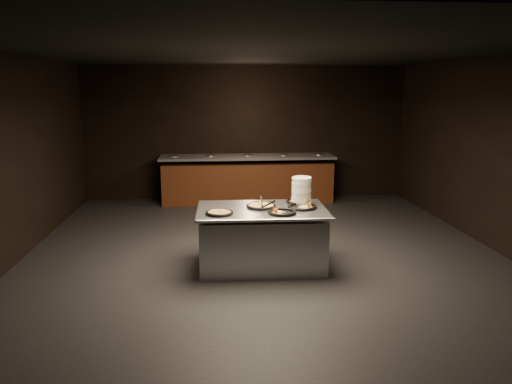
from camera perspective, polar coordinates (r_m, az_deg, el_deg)
room at (r=7.05m, az=1.00°, el=3.96°), size 7.02×8.02×2.92m
salad_bar at (r=10.71m, az=-0.98°, el=1.17°), size 3.70×0.83×1.18m
serving_counter at (r=6.81m, az=0.66°, el=-5.40°), size 1.75×1.15×0.83m
plate_stack at (r=6.96m, az=5.22°, el=0.15°), size 0.27×0.27×0.37m
pan_veggie_whole at (r=6.41m, az=-4.21°, el=-2.37°), size 0.36×0.36×0.04m
pan_cheese_whole at (r=6.77m, az=0.59°, el=-1.59°), size 0.40×0.40×0.04m
pan_cheese_slices_a at (r=7.06m, az=4.79°, el=-1.08°), size 0.33×0.33×0.04m
pan_cheese_slices_b at (r=6.44m, az=3.00°, el=-2.31°), size 0.37×0.37×0.04m
pan_veggie_slices at (r=6.75m, az=5.30°, el=-1.69°), size 0.40×0.40×0.04m
server_left at (r=6.77m, az=0.57°, el=-1.14°), size 0.09×0.30×0.14m
server_right at (r=6.45m, az=1.78°, el=-1.69°), size 0.33×0.21×0.17m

